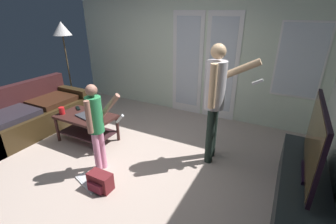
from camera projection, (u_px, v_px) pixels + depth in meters
name	position (u px, v px, depth m)	size (l,w,h in m)	color
ground_plane	(118.00, 167.00, 3.35)	(5.28, 4.72, 0.02)	#B39E92
wall_back_with_doors	(190.00, 45.00, 4.63)	(5.28, 0.09, 2.92)	silver
leather_couch	(32.00, 115.00, 4.28)	(0.87, 1.91, 0.82)	#322514
coffee_table	(87.00, 123.00, 3.87)	(0.95, 0.56, 0.47)	#361C19
tv_stand	(300.00, 193.00, 2.51)	(0.45, 1.72, 0.50)	black
flat_screen_tv	(314.00, 142.00, 2.26)	(0.08, 1.15, 0.76)	black
person_adult	(216.00, 95.00, 3.12)	(0.69, 0.50, 1.67)	#1F2C25
person_child	(96.00, 122.00, 2.97)	(0.39, 0.40, 1.24)	pink
floor_lamp	(62.00, 33.00, 4.84)	(0.38, 0.38, 1.83)	#2F3026
backpack	(100.00, 182.00, 2.88)	(0.30, 0.20, 0.23)	maroon
loose_keyboard	(87.00, 183.00, 3.01)	(0.46, 0.26, 0.02)	white
laptop_closed	(87.00, 116.00, 3.79)	(0.33, 0.22, 0.02)	#37373E
cup_near_edge	(62.00, 111.00, 3.85)	(0.09, 0.09, 0.12)	red
tv_remote_black	(78.00, 108.00, 4.07)	(0.17, 0.05, 0.02)	black
dvd_remote_slim	(98.00, 121.00, 3.60)	(0.17, 0.05, 0.02)	black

